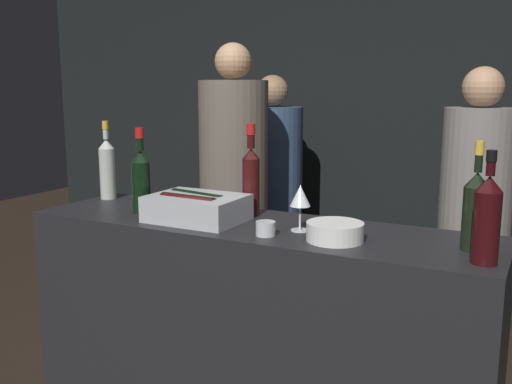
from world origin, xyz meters
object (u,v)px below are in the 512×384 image
Objects in this scene: red_wine_bottle_black_foil at (487,217)px; champagne_bottle at (475,208)px; rose_wine_bottle at (107,167)px; candle_votive at (266,228)px; red_wine_bottle_tall at (251,177)px; bowl_white at (335,231)px; person_grey_polo at (474,212)px; red_wine_bottle_burgundy at (141,178)px; person_in_hoodie at (272,188)px; ice_bin_with_bottles at (196,207)px; person_blond_tee at (234,186)px; wine_glass at (300,197)px.

champagne_bottle reaches higher than red_wine_bottle_black_foil.
rose_wine_bottle is at bearing 171.56° from red_wine_bottle_black_foil.
candle_votive is 0.36m from red_wine_bottle_tall.
red_wine_bottle_tall is at bearing 154.01° from bowl_white.
rose_wine_bottle is at bearing -179.93° from red_wine_bottle_tall.
champagne_bottle is (0.43, 0.10, 0.10)m from bowl_white.
person_grey_polo is at bearing 37.99° from rose_wine_bottle.
red_wine_bottle_black_foil is at bearing -4.28° from bowl_white.
bowl_white is 0.88m from red_wine_bottle_burgundy.
candle_votive is 1.90m from person_in_hoodie.
ice_bin_with_bottles is 0.21× the size of person_in_hoodie.
red_wine_bottle_tall is 1.05× the size of red_wine_bottle_burgundy.
person_blond_tee is 1.34m from person_grey_polo.
bowl_white is 0.54× the size of rose_wine_bottle.
person_in_hoodie is at bearing 133.67° from champagne_bottle.
bowl_white is at bearing -10.08° from rose_wine_bottle.
wine_glass is (-0.16, 0.07, 0.09)m from bowl_white.
red_wine_bottle_tall is (-0.44, 0.22, 0.12)m from bowl_white.
person_in_hoodie is (-0.61, 1.44, -0.32)m from red_wine_bottle_tall.
red_wine_bottle_tall is 0.22× the size of person_grey_polo.
rose_wine_bottle is at bearing -100.70° from person_in_hoodie.
red_wine_bottle_burgundy is at bearing -4.96° from person_blond_tee.
person_grey_polo is at bearing 57.07° from ice_bin_with_bottles.
candle_votive is 0.65m from red_wine_bottle_burgundy.
person_blond_tee is at bearing 98.30° from red_wine_bottle_burgundy.
person_grey_polo is at bearing 71.08° from wine_glass.
person_grey_polo is at bearing 49.12° from red_wine_bottle_burgundy.
person_blond_tee is at bearing 123.90° from red_wine_bottle_tall.
champagne_bottle is (0.87, -0.12, -0.02)m from red_wine_bottle_tall.
red_wine_bottle_tall is 0.20× the size of person_blond_tee.
wine_glass reaches higher than bowl_white.
person_in_hoodie is at bearing 112.99° from red_wine_bottle_tall.
bowl_white is 0.20m from wine_glass.
person_blond_tee is (-0.86, 1.00, -0.18)m from wine_glass.
wine_glass is at bearing 156.21° from bowl_white.
rose_wine_bottle reaches higher than ice_bin_with_bottles.
champagne_bottle is at bearing -130.94° from person_grey_polo.
champagne_bottle reaches higher than wine_glass.
red_wine_bottle_burgundy is at bearing -158.27° from red_wine_bottle_tall.
bowl_white is 0.56× the size of champagne_bottle.
ice_bin_with_bottles is 1.06× the size of red_wine_bottle_black_foil.
ice_bin_with_bottles is 0.21× the size of person_grey_polo.
rose_wine_bottle reaches higher than bowl_white.
red_wine_bottle_tall is 1.06m from person_blond_tee.
person_grey_polo reaches higher than person_in_hoodie.
red_wine_bottle_black_foil is at bearing -3.52° from ice_bin_with_bottles.
candle_votive is at bearing -167.60° from champagne_bottle.
red_wine_bottle_tall is 1.60m from person_in_hoodie.
person_blond_tee is (-0.78, 1.12, -0.08)m from candle_votive.
red_wine_bottle_black_foil is at bearing -129.61° from person_grey_polo.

